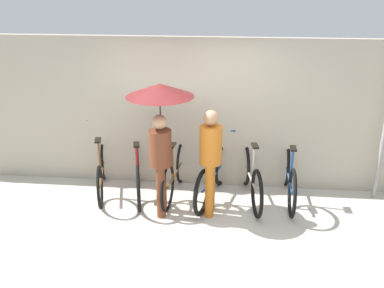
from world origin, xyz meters
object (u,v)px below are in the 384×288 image
Objects in this scene: parked_bicycle_1 at (138,172)px; parked_bicycle_5 at (289,177)px; parked_bicycle_2 at (175,173)px; pedestrian_leading at (160,115)px; parked_bicycle_3 at (212,177)px; parked_bicycle_0 at (102,171)px; pedestrian_center at (211,156)px; parked_bicycle_4 at (251,177)px.

parked_bicycle_1 is 0.98× the size of parked_bicycle_5.
pedestrian_leading reaches higher than parked_bicycle_2.
pedestrian_leading is at bearing -149.85° from parked_bicycle_1.
parked_bicycle_1 is 2.39m from parked_bicycle_5.
parked_bicycle_2 is at bearing 99.45° from parked_bicycle_3.
parked_bicycle_5 is at bearing -72.19° from parked_bicycle_3.
pedestrian_leading is (-0.72, -0.48, 1.15)m from parked_bicycle_3.
parked_bicycle_1 reaches higher than parked_bicycle_3.
parked_bicycle_2 is 1.25m from pedestrian_leading.
parked_bicycle_3 is at bearing -104.54° from parked_bicycle_0.
parked_bicycle_2 is 1.00× the size of parked_bicycle_3.
parked_bicycle_0 is 0.95× the size of parked_bicycle_1.
parked_bicycle_0 reaches higher than parked_bicycle_5.
pedestrian_center is (1.19, -0.51, 0.56)m from parked_bicycle_1.
pedestrian_leading is 0.92m from pedestrian_center.
parked_bicycle_5 is at bearing 12.22° from pedestrian_leading.
parked_bicycle_1 is at bearing 159.12° from pedestrian_center.
parked_bicycle_2 is at bearing 92.29° from parked_bicycle_5.
pedestrian_leading is (-1.92, -0.56, 1.13)m from parked_bicycle_5.
parked_bicycle_5 is (2.39, 0.06, 0.01)m from parked_bicycle_1.
parked_bicycle_1 reaches higher than parked_bicycle_2.
pedestrian_leading reaches higher than parked_bicycle_4.
parked_bicycle_3 is 0.97× the size of parked_bicycle_4.
parked_bicycle_5 is at bearing -93.71° from parked_bicycle_4.
parked_bicycle_0 is 1.80m from parked_bicycle_3.
parked_bicycle_1 is at bearing -104.49° from parked_bicycle_0.
parked_bicycle_3 is at bearing -104.25° from parked_bicycle_1.
parked_bicycle_0 is at bearing 150.36° from pedestrian_leading.
parked_bicycle_0 is 0.60m from parked_bicycle_1.
parked_bicycle_2 is 1.79m from parked_bicycle_5.
parked_bicycle_5 reaches higher than parked_bicycle_4.
parked_bicycle_0 reaches higher than parked_bicycle_4.
parked_bicycle_4 is at bearing -102.95° from parked_bicycle_1.
pedestrian_center is (0.59, -0.54, 0.55)m from parked_bicycle_2.
parked_bicycle_1 is 1.01× the size of parked_bicycle_2.
pedestrian_center is (-0.61, -0.52, 0.56)m from parked_bicycle_4.
parked_bicycle_2 reaches higher than parked_bicycle_5.
parked_bicycle_2 is at bearing -100.69° from parked_bicycle_1.
parked_bicycle_3 is (1.20, -0.02, -0.01)m from parked_bicycle_1.
parked_bicycle_2 is at bearing 72.66° from pedestrian_leading.
parked_bicycle_4 is (1.19, -0.02, -0.01)m from parked_bicycle_2.
parked_bicycle_1 is at bearing 129.29° from pedestrian_leading.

